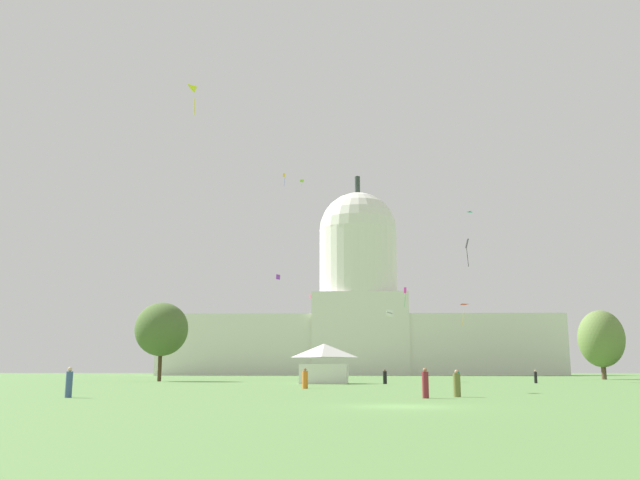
{
  "coord_description": "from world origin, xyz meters",
  "views": [
    {
      "loc": [
        -2.74,
        -29.72,
        1.5
      ],
      "look_at": [
        -5.81,
        88.73,
        24.43
      ],
      "focal_mm": 37.99,
      "sensor_mm": 36.0,
      "label": 1
    }
  ],
  "objects_px": {
    "person_black_aisle_center": "(385,377)",
    "person_olive_near_tree_west": "(457,385)",
    "kite_lime_high": "(302,182)",
    "kite_gold_high": "(284,177)",
    "person_maroon_mid_left": "(425,384)",
    "kite_turquoise_high": "(471,212)",
    "person_denim_edge_east": "(69,383)",
    "kite_violet_mid": "(278,277)",
    "person_black_near_tree_east": "(536,377)",
    "kite_pink_low": "(310,297)",
    "kite_white_low": "(390,313)",
    "kite_magenta_mid": "(405,293)",
    "person_teal_mid_center": "(458,377)",
    "capitol_building": "(359,314)",
    "tree_west_near": "(161,329)",
    "event_tent": "(324,364)",
    "kite_black_mid": "(467,246)",
    "tree_east_mid": "(601,339)",
    "person_orange_back_center": "(305,379)",
    "kite_red_low": "(462,307)",
    "kite_yellow_mid": "(197,91)"
  },
  "relations": [
    {
      "from": "person_black_near_tree_east",
      "to": "kite_violet_mid",
      "type": "relative_size",
      "value": 1.15
    },
    {
      "from": "kite_violet_mid",
      "to": "kite_magenta_mid",
      "type": "distance_m",
      "value": 33.81
    },
    {
      "from": "person_black_aisle_center",
      "to": "kite_lime_high",
      "type": "bearing_deg",
      "value": 120.12
    },
    {
      "from": "kite_white_low",
      "to": "kite_red_low",
      "type": "relative_size",
      "value": 0.38
    },
    {
      "from": "tree_west_near",
      "to": "tree_east_mid",
      "type": "relative_size",
      "value": 0.94
    },
    {
      "from": "tree_east_mid",
      "to": "person_orange_back_center",
      "type": "relative_size",
      "value": 7.01
    },
    {
      "from": "kite_magenta_mid",
      "to": "kite_turquoise_high",
      "type": "relative_size",
      "value": 2.73
    },
    {
      "from": "person_black_aisle_center",
      "to": "kite_pink_low",
      "type": "bearing_deg",
      "value": 119.33
    },
    {
      "from": "capitol_building",
      "to": "kite_magenta_mid",
      "type": "height_order",
      "value": "capitol_building"
    },
    {
      "from": "tree_west_near",
      "to": "kite_violet_mid",
      "type": "distance_m",
      "value": 75.59
    },
    {
      "from": "kite_pink_low",
      "to": "kite_violet_mid",
      "type": "bearing_deg",
      "value": 27.18
    },
    {
      "from": "person_denim_edge_east",
      "to": "kite_white_low",
      "type": "height_order",
      "value": "kite_white_low"
    },
    {
      "from": "tree_east_mid",
      "to": "kite_pink_low",
      "type": "distance_m",
      "value": 61.86
    },
    {
      "from": "event_tent",
      "to": "capitol_building",
      "type": "bearing_deg",
      "value": 90.18
    },
    {
      "from": "kite_gold_high",
      "to": "kite_turquoise_high",
      "type": "xyz_separation_m",
      "value": [
        52.87,
        2.45,
        -10.11
      ]
    },
    {
      "from": "person_olive_near_tree_west",
      "to": "kite_black_mid",
      "type": "bearing_deg",
      "value": 132.43
    },
    {
      "from": "tree_east_mid",
      "to": "kite_turquoise_high",
      "type": "distance_m",
      "value": 77.42
    },
    {
      "from": "person_black_aisle_center",
      "to": "kite_black_mid",
      "type": "xyz_separation_m",
      "value": [
        13.79,
        19.41,
        18.91
      ]
    },
    {
      "from": "capitol_building",
      "to": "kite_yellow_mid",
      "type": "height_order",
      "value": "capitol_building"
    },
    {
      "from": "kite_white_low",
      "to": "kite_magenta_mid",
      "type": "distance_m",
      "value": 60.49
    },
    {
      "from": "event_tent",
      "to": "person_black_near_tree_east",
      "type": "relative_size",
      "value": 3.79
    },
    {
      "from": "kite_pink_low",
      "to": "capitol_building",
      "type": "bearing_deg",
      "value": -8.42
    },
    {
      "from": "kite_violet_mid",
      "to": "person_black_aisle_center",
      "type": "bearing_deg",
      "value": 123.52
    },
    {
      "from": "person_black_near_tree_east",
      "to": "kite_yellow_mid",
      "type": "distance_m",
      "value": 52.22
    },
    {
      "from": "kite_lime_high",
      "to": "kite_black_mid",
      "type": "relative_size",
      "value": 0.55
    },
    {
      "from": "kite_lime_high",
      "to": "person_black_near_tree_east",
      "type": "bearing_deg",
      "value": -15.76
    },
    {
      "from": "person_maroon_mid_left",
      "to": "capitol_building",
      "type": "bearing_deg",
      "value": -4.88
    },
    {
      "from": "person_denim_edge_east",
      "to": "kite_yellow_mid",
      "type": "xyz_separation_m",
      "value": [
        2.31,
        19.9,
        26.25
      ]
    },
    {
      "from": "person_teal_mid_center",
      "to": "capitol_building",
      "type": "bearing_deg",
      "value": -96.29
    },
    {
      "from": "person_maroon_mid_left",
      "to": "kite_red_low",
      "type": "height_order",
      "value": "kite_red_low"
    },
    {
      "from": "capitol_building",
      "to": "person_orange_back_center",
      "type": "height_order",
      "value": "capitol_building"
    },
    {
      "from": "kite_pink_low",
      "to": "kite_black_mid",
      "type": "bearing_deg",
      "value": -152.89
    },
    {
      "from": "kite_lime_high",
      "to": "kite_gold_high",
      "type": "distance_m",
      "value": 27.26
    },
    {
      "from": "person_olive_near_tree_west",
      "to": "person_maroon_mid_left",
      "type": "bearing_deg",
      "value": -83.37
    },
    {
      "from": "kite_lime_high",
      "to": "kite_magenta_mid",
      "type": "distance_m",
      "value": 36.97
    },
    {
      "from": "event_tent",
      "to": "kite_turquoise_high",
      "type": "xyz_separation_m",
      "value": [
        39.46,
        106.12,
        43.29
      ]
    },
    {
      "from": "tree_west_near",
      "to": "event_tent",
      "type": "bearing_deg",
      "value": -34.42
    },
    {
      "from": "person_maroon_mid_left",
      "to": "kite_magenta_mid",
      "type": "relative_size",
      "value": 0.36
    },
    {
      "from": "tree_west_near",
      "to": "kite_turquoise_high",
      "type": "height_order",
      "value": "kite_turquoise_high"
    },
    {
      "from": "person_maroon_mid_left",
      "to": "kite_turquoise_high",
      "type": "relative_size",
      "value": 0.98
    },
    {
      "from": "person_black_aisle_center",
      "to": "person_olive_near_tree_west",
      "type": "xyz_separation_m",
      "value": [
        1.51,
        -39.0,
        -0.06
      ]
    },
    {
      "from": "person_black_aisle_center",
      "to": "person_denim_edge_east",
      "type": "height_order",
      "value": "person_denim_edge_east"
    },
    {
      "from": "tree_east_mid",
      "to": "person_black_aisle_center",
      "type": "relative_size",
      "value": 7.15
    },
    {
      "from": "person_maroon_mid_left",
      "to": "kite_pink_low",
      "type": "xyz_separation_m",
      "value": [
        -11.04,
        113.42,
        17.15
      ]
    },
    {
      "from": "kite_yellow_mid",
      "to": "kite_red_low",
      "type": "relative_size",
      "value": 0.81
    },
    {
      "from": "tree_west_near",
      "to": "kite_gold_high",
      "type": "xyz_separation_m",
      "value": [
        10.47,
        87.31,
        48.35
      ]
    },
    {
      "from": "kite_pink_low",
      "to": "kite_magenta_mid",
      "type": "bearing_deg",
      "value": -72.77
    },
    {
      "from": "person_maroon_mid_left",
      "to": "kite_turquoise_high",
      "type": "height_order",
      "value": "kite_turquoise_high"
    },
    {
      "from": "person_denim_edge_east",
      "to": "tree_west_near",
      "type": "bearing_deg",
      "value": 106.2
    },
    {
      "from": "person_denim_edge_east",
      "to": "kite_gold_high",
      "type": "distance_m",
      "value": 156.17
    }
  ]
}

